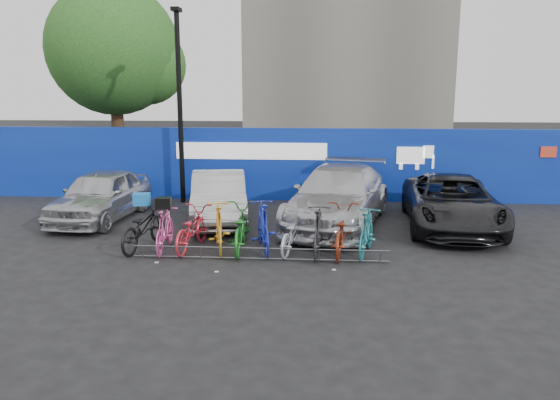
# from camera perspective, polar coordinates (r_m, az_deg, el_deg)

# --- Properties ---
(ground) EXTENTS (100.00, 100.00, 0.00)m
(ground) POSITION_cam_1_polar(r_m,az_deg,el_deg) (12.52, -1.83, -5.51)
(ground) COLOR black
(ground) RESTS_ON ground
(hoarding) EXTENTS (22.00, 0.18, 2.40)m
(hoarding) POSITION_cam_1_polar(r_m,az_deg,el_deg) (18.11, 0.17, 3.75)
(hoarding) COLOR #0A2195
(hoarding) RESTS_ON ground
(tree) EXTENTS (5.40, 5.20, 7.80)m
(tree) POSITION_cam_1_polar(r_m,az_deg,el_deg) (23.42, -16.42, 14.56)
(tree) COLOR #382314
(tree) RESTS_ON ground
(lamppost) EXTENTS (0.25, 0.50, 6.11)m
(lamppost) POSITION_cam_1_polar(r_m,az_deg,el_deg) (17.87, -10.44, 10.11)
(lamppost) COLOR black
(lamppost) RESTS_ON ground
(bike_rack) EXTENTS (5.60, 0.03, 0.30)m
(bike_rack) POSITION_cam_1_polar(r_m,az_deg,el_deg) (11.90, -2.14, -5.61)
(bike_rack) COLOR #595B60
(bike_rack) RESTS_ON ground
(car_0) EXTENTS (1.98, 4.31, 1.43)m
(car_0) POSITION_cam_1_polar(r_m,az_deg,el_deg) (16.23, -18.22, 0.48)
(car_0) COLOR #AEAFB3
(car_0) RESTS_ON ground
(car_1) EXTENTS (2.20, 4.37, 1.38)m
(car_1) POSITION_cam_1_polar(r_m,az_deg,el_deg) (15.32, -6.42, 0.26)
(car_1) COLOR #A4A5A9
(car_1) RESTS_ON ground
(car_2) EXTENTS (3.44, 5.85, 1.59)m
(car_2) POSITION_cam_1_polar(r_m,az_deg,el_deg) (14.96, 6.12, 0.42)
(car_2) COLOR silver
(car_2) RESTS_ON ground
(car_3) EXTENTS (2.69, 5.17, 1.39)m
(car_3) POSITION_cam_1_polar(r_m,az_deg,el_deg) (15.22, 17.51, -0.25)
(car_3) COLOR black
(car_3) RESTS_ON ground
(bike_0) EXTENTS (1.04, 2.08, 1.04)m
(bike_0) POSITION_cam_1_polar(r_m,az_deg,el_deg) (13.08, -14.10, -2.74)
(bike_0) COLOR black
(bike_0) RESTS_ON ground
(bike_1) EXTENTS (0.56, 1.70, 1.01)m
(bike_1) POSITION_cam_1_polar(r_m,az_deg,el_deg) (12.78, -11.95, -3.06)
(bike_1) COLOR #E74E9A
(bike_1) RESTS_ON ground
(bike_2) EXTENTS (0.92, 1.94, 0.98)m
(bike_2) POSITION_cam_1_polar(r_m,az_deg,el_deg) (12.79, -9.24, -3.00)
(bike_2) COLOR red
(bike_2) RESTS_ON ground
(bike_3) EXTENTS (0.91, 1.91, 1.11)m
(bike_3) POSITION_cam_1_polar(r_m,az_deg,el_deg) (12.63, -6.39, -2.82)
(bike_3) COLOR gold
(bike_3) RESTS_ON ground
(bike_4) EXTENTS (0.81, 2.06, 1.06)m
(bike_4) POSITION_cam_1_polar(r_m,az_deg,el_deg) (12.56, -4.22, -2.95)
(bike_4) COLOR #1D6C20
(bike_4) RESTS_ON ground
(bike_5) EXTENTS (0.95, 2.01, 1.16)m
(bike_5) POSITION_cam_1_polar(r_m,az_deg,el_deg) (12.49, -1.77, -2.78)
(bike_5) COLOR #1927A4
(bike_5) RESTS_ON ground
(bike_6) EXTENTS (0.99, 1.81, 0.90)m
(bike_6) POSITION_cam_1_polar(r_m,az_deg,el_deg) (12.44, 1.35, -3.47)
(bike_6) COLOR #A8ADB0
(bike_6) RESTS_ON ground
(bike_7) EXTENTS (0.65, 1.85, 1.09)m
(bike_7) POSITION_cam_1_polar(r_m,az_deg,el_deg) (12.23, 4.01, -3.28)
(bike_7) COLOR #252528
(bike_7) RESTS_ON ground
(bike_8) EXTENTS (0.97, 2.12, 1.08)m
(bike_8) POSITION_cam_1_polar(r_m,az_deg,el_deg) (12.39, 6.39, -3.17)
(bike_8) COLOR maroon
(bike_8) RESTS_ON ground
(bike_9) EXTENTS (0.89, 1.80, 1.04)m
(bike_9) POSITION_cam_1_polar(r_m,az_deg,el_deg) (12.35, 9.02, -3.38)
(bike_9) COLOR #21727B
(bike_9) RESTS_ON ground
(cargo_crate) EXTENTS (0.42, 0.35, 0.27)m
(cargo_crate) POSITION_cam_1_polar(r_m,az_deg,el_deg) (12.94, -14.24, 0.08)
(cargo_crate) COLOR blue
(cargo_crate) RESTS_ON bike_0
(cargo_topcase) EXTENTS (0.37, 0.34, 0.25)m
(cargo_topcase) POSITION_cam_1_polar(r_m,az_deg,el_deg) (12.64, -12.07, -0.30)
(cargo_topcase) COLOR black
(cargo_topcase) RESTS_ON bike_1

